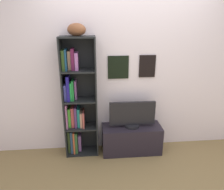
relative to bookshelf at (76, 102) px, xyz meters
The scene contains 5 objects.
back_wall 0.90m from the bookshelf, 10.43° to the left, with size 4.80×0.08×2.53m.
bookshelf is the anchor object (origin of this frame).
football 1.02m from the bookshelf, 27.52° to the right, with size 0.26×0.16×0.16m, color brown.
tv_stand 1.02m from the bookshelf, ahead, with size 0.89×0.36×0.42m.
television 0.84m from the bookshelf, ahead, with size 0.68×0.22×0.40m.
Camera 1 is at (-0.52, -1.95, 1.96)m, focal length 34.49 mm.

